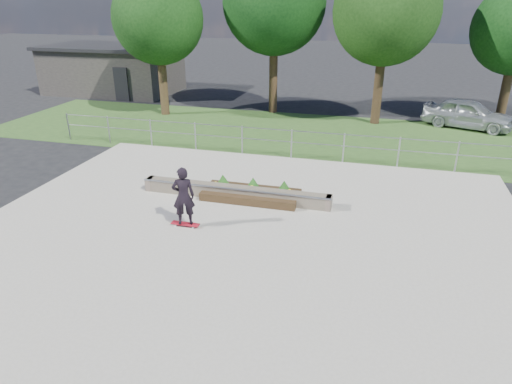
{
  "coord_description": "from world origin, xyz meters",
  "views": [
    {
      "loc": [
        3.11,
        -9.25,
        5.89
      ],
      "look_at": [
        0.2,
        1.5,
        1.1
      ],
      "focal_mm": 32.0,
      "sensor_mm": 36.0,
      "label": 1
    }
  ],
  "objects_px": {
    "skateboarder": "(183,196)",
    "grind_ledge": "(235,193)",
    "parked_car": "(468,114)",
    "planter_bed": "(251,192)"
  },
  "relations": [
    {
      "from": "skateboarder",
      "to": "parked_car",
      "type": "bearing_deg",
      "value": 55.87
    },
    {
      "from": "parked_car",
      "to": "grind_ledge",
      "type": "bearing_deg",
      "value": 163.11
    },
    {
      "from": "planter_bed",
      "to": "parked_car",
      "type": "xyz_separation_m",
      "value": [
        7.75,
        10.94,
        0.45
      ]
    },
    {
      "from": "grind_ledge",
      "to": "planter_bed",
      "type": "xyz_separation_m",
      "value": [
        0.48,
        0.18,
        -0.02
      ]
    },
    {
      "from": "planter_bed",
      "to": "skateboarder",
      "type": "relative_size",
      "value": 1.74
    },
    {
      "from": "planter_bed",
      "to": "skateboarder",
      "type": "height_order",
      "value": "skateboarder"
    },
    {
      "from": "skateboarder",
      "to": "grind_ledge",
      "type": "bearing_deg",
      "value": 70.44
    },
    {
      "from": "planter_bed",
      "to": "parked_car",
      "type": "distance_m",
      "value": 13.41
    },
    {
      "from": "grind_ledge",
      "to": "parked_car",
      "type": "xyz_separation_m",
      "value": [
        8.23,
        11.12,
        0.44
      ]
    },
    {
      "from": "grind_ledge",
      "to": "skateboarder",
      "type": "height_order",
      "value": "skateboarder"
    }
  ]
}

